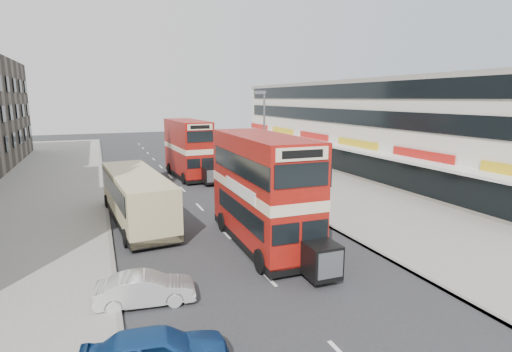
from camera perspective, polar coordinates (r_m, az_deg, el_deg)
name	(u,v)px	position (r m, az deg, el deg)	size (l,w,h in m)	color
ground	(287,298)	(16.12, 4.48, -16.95)	(160.00, 160.00, 0.00)	#28282B
road_surface	(183,189)	(34.19, -10.44, -1.87)	(12.00, 90.00, 0.01)	#28282B
pavement_right	(308,178)	(38.27, 7.45, -0.29)	(12.00, 90.00, 0.15)	gray
pavement_left	(19,202)	(34.04, -30.67, -3.20)	(12.00, 90.00, 0.15)	gray
kerb_left	(105,195)	(33.57, -20.71, -2.53)	(0.20, 90.00, 0.16)	gray
kerb_right	(250,183)	(35.81, -0.84, -0.98)	(0.20, 90.00, 0.16)	gray
commercial_row	(367,126)	(43.66, 15.53, 6.93)	(9.90, 46.20, 9.30)	beige
street_lamp	(263,132)	(33.43, 1.05, 6.32)	(1.00, 0.20, 8.12)	slate
bus_main	(263,190)	(20.42, 0.96, -2.04)	(2.92, 10.13, 5.56)	black
bus_second	(188,149)	(38.90, -9.66, 3.89)	(3.12, 9.66, 5.29)	black
coach	(136,196)	(25.55, -16.70, -2.69)	(3.62, 10.96, 2.85)	black
car_left_front	(146,289)	(15.94, -15.48, -15.28)	(1.26, 3.61, 1.19)	silver
car_right_a	(264,191)	(30.49, 1.08, -2.10)	(1.69, 4.17, 1.21)	#A71019
car_right_b	(239,177)	(35.44, -2.51, -0.12)	(2.26, 4.89, 1.36)	#BE7613
car_right_c	(201,157)	(47.20, -7.80, 2.64)	(1.67, 4.15, 1.41)	#5780AE
pedestrian_near	(306,183)	(31.01, 7.17, -1.04)	(0.69, 0.47, 1.88)	gray
pedestrian_far	(236,156)	(46.28, -2.90, 2.83)	(0.91, 0.38, 1.55)	gray
cyclist	(235,178)	(34.33, -3.01, -0.30)	(0.73, 1.84, 2.29)	gray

